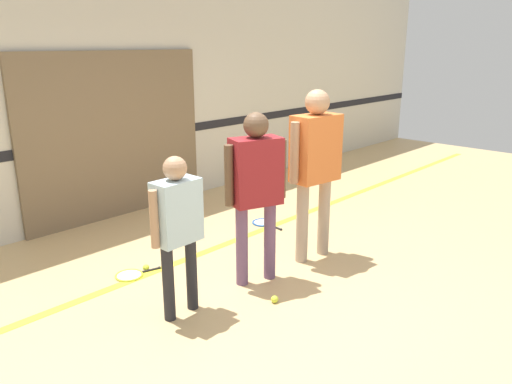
{
  "coord_description": "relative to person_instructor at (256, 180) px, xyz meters",
  "views": [
    {
      "loc": [
        -3.13,
        -2.95,
        2.24
      ],
      "look_at": [
        0.09,
        0.1,
        0.91
      ],
      "focal_mm": 35.0,
      "sensor_mm": 36.0,
      "label": 1
    }
  ],
  "objects": [
    {
      "name": "person_student_right",
      "position": [
        0.83,
        -0.06,
        0.09
      ],
      "size": [
        0.68,
        0.34,
        1.8
      ],
      "rotation": [
        0.0,
        0.0,
        3.01
      ],
      "color": "tan",
      "rests_on": "ground_plane"
    },
    {
      "name": "person_student_left",
      "position": [
        -0.89,
        0.04,
        -0.16
      ],
      "size": [
        0.53,
        0.22,
        1.38
      ],
      "rotation": [
        0.0,
        0.0,
        0.03
      ],
      "color": "#232328",
      "rests_on": "ground_plane"
    },
    {
      "name": "floor_stripe",
      "position": [
        -0.09,
        0.88,
        -1.01
      ],
      "size": [
        14.4,
        0.1,
        0.01
      ],
      "color": "yellow",
      "rests_on": "ground_plane"
    },
    {
      "name": "tennis_ball_near_instructor",
      "position": [
        -0.2,
        -0.42,
        -0.98
      ],
      "size": [
        0.07,
        0.07,
        0.07
      ],
      "primitive_type": "sphere",
      "color": "#CCE038",
      "rests_on": "ground_plane"
    },
    {
      "name": "ground_plane",
      "position": [
        -0.09,
        -0.1,
        -1.02
      ],
      "size": [
        16.0,
        16.0,
        0.0
      ],
      "primitive_type": "plane",
      "color": "tan"
    },
    {
      "name": "racket_second_spare",
      "position": [
        1.23,
        1.02,
        -1.01
      ],
      "size": [
        0.31,
        0.51,
        0.03
      ],
      "rotation": [
        0.0,
        0.0,
        4.61
      ],
      "color": "blue",
      "rests_on": "ground_plane"
    },
    {
      "name": "tennis_ball_by_spare_racket",
      "position": [
        -0.62,
        0.97,
        -0.98
      ],
      "size": [
        0.07,
        0.07,
        0.07
      ],
      "primitive_type": "sphere",
      "color": "#CCE038",
      "rests_on": "ground_plane"
    },
    {
      "name": "wall_panel",
      "position": [
        0.19,
        2.67,
        0.05
      ],
      "size": [
        2.61,
        0.05,
        2.14
      ],
      "color": "#756047",
      "rests_on": "ground_plane"
    },
    {
      "name": "wall_back",
      "position": [
        -0.09,
        2.73,
        0.58
      ],
      "size": [
        16.0,
        0.07,
        3.2
      ],
      "color": "beige",
      "rests_on": "ground_plane"
    },
    {
      "name": "person_instructor",
      "position": [
        0.0,
        0.0,
        0.0
      ],
      "size": [
        0.59,
        0.4,
        1.65
      ],
      "rotation": [
        0.0,
        0.0,
        -0.35
      ],
      "color": "#6B4C70",
      "rests_on": "ground_plane"
    },
    {
      "name": "racket_spare_on_floor",
      "position": [
        -0.79,
        0.98,
        -1.01
      ],
      "size": [
        0.5,
        0.34,
        0.03
      ],
      "rotation": [
        0.0,
        0.0,
        6.03
      ],
      "color": "#C6D838",
      "rests_on": "ground_plane"
    }
  ]
}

